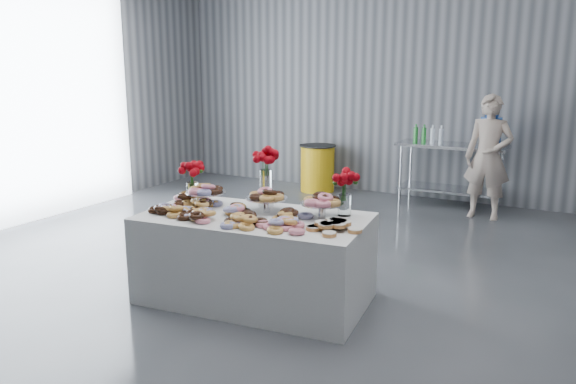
% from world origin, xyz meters
% --- Properties ---
extents(ground, '(9.00, 9.00, 0.00)m').
position_xyz_m(ground, '(0.00, 0.00, 0.00)').
color(ground, '#393C41').
rests_on(ground, ground).
extents(display_table, '(2.00, 1.21, 0.75)m').
position_xyz_m(display_table, '(-0.05, -0.02, 0.38)').
color(display_table, silver).
rests_on(display_table, ground).
extents(prep_table, '(1.50, 0.60, 0.90)m').
position_xyz_m(prep_table, '(0.65, 4.10, 0.62)').
color(prep_table, silver).
rests_on(prep_table, ground).
extents(donut_mounds, '(1.88, 1.00, 0.09)m').
position_xyz_m(donut_mounds, '(-0.05, -0.07, 0.80)').
color(donut_mounds, gold).
rests_on(donut_mounds, display_table).
extents(cake_stand_left, '(0.36, 0.36, 0.17)m').
position_xyz_m(cake_stand_left, '(-0.61, 0.07, 0.89)').
color(cake_stand_left, silver).
rests_on(cake_stand_left, display_table).
extents(cake_stand_mid, '(0.36, 0.36, 0.17)m').
position_xyz_m(cake_stand_mid, '(-0.02, 0.14, 0.89)').
color(cake_stand_mid, silver).
rests_on(cake_stand_mid, display_table).
extents(cake_stand_right, '(0.36, 0.36, 0.17)m').
position_xyz_m(cake_stand_right, '(0.48, 0.19, 0.89)').
color(cake_stand_right, silver).
rests_on(cake_stand_right, display_table).
extents(danish_pile, '(0.48, 0.48, 0.11)m').
position_xyz_m(danish_pile, '(0.71, -0.08, 0.81)').
color(danish_pile, silver).
rests_on(danish_pile, display_table).
extents(bouquet_left, '(0.26, 0.26, 0.42)m').
position_xyz_m(bouquet_left, '(-0.82, 0.14, 1.05)').
color(bouquet_left, white).
rests_on(bouquet_left, display_table).
extents(bouquet_right, '(0.26, 0.26, 0.42)m').
position_xyz_m(bouquet_right, '(0.61, 0.36, 1.05)').
color(bouquet_right, white).
rests_on(bouquet_right, display_table).
extents(bouquet_center, '(0.26, 0.26, 0.57)m').
position_xyz_m(bouquet_center, '(-0.14, 0.32, 1.13)').
color(bouquet_center, silver).
rests_on(bouquet_center, display_table).
extents(water_jug, '(0.28, 0.28, 0.55)m').
position_xyz_m(water_jug, '(1.15, 4.10, 1.15)').
color(water_jug, '#4480E9').
rests_on(water_jug, prep_table).
extents(drink_bottles, '(0.54, 0.08, 0.27)m').
position_xyz_m(drink_bottles, '(0.33, 4.00, 1.04)').
color(drink_bottles, '#268C33').
rests_on(drink_bottles, prep_table).
extents(person, '(0.61, 0.41, 1.63)m').
position_xyz_m(person, '(1.21, 3.71, 0.81)').
color(person, '#CC8C93').
rests_on(person, ground).
extents(trash_barrel, '(0.58, 0.58, 0.74)m').
position_xyz_m(trash_barrel, '(-1.44, 4.10, 0.37)').
color(trash_barrel, yellow).
rests_on(trash_barrel, ground).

